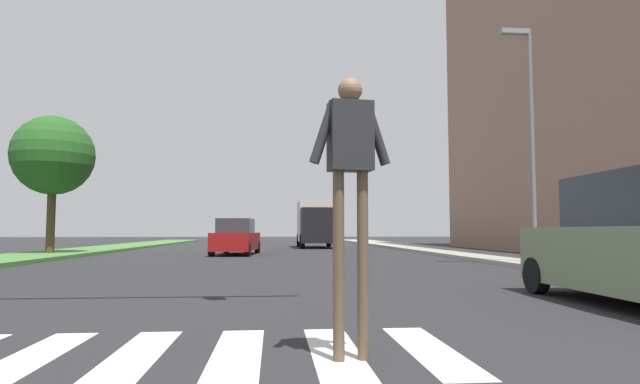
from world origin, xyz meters
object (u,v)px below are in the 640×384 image
Objects in this scene: tree_far at (53,156)px; sedan_midblock at (236,238)px; street_lamp_right at (529,122)px; truck_box_delivery at (316,223)px; pedestrian_performer at (350,170)px.

tree_far is 1.29× the size of sedan_midblock.
truck_box_delivery is (-5.30, 19.27, -2.96)m from street_lamp_right.
tree_far is 8.91m from sedan_midblock.
street_lamp_right is 20.20m from truck_box_delivery.
sedan_midblock is (-2.43, 20.48, -0.88)m from pedestrian_performer.
truck_box_delivery is (12.66, 10.99, -2.82)m from tree_far.
tree_far is at bearing 118.06° from pedestrian_performer.
pedestrian_performer is at bearing -123.02° from street_lamp_right.
sedan_midblock is at bearing 5.41° from tree_far.
street_lamp_right is at bearing -74.62° from truck_box_delivery.
pedestrian_performer is 0.53× the size of sedan_midblock.
truck_box_delivery reaches higher than pedestrian_performer.
tree_far reaches higher than sedan_midblock.
street_lamp_right is at bearing -42.46° from sedan_midblock.
street_lamp_right reaches higher than tree_far.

